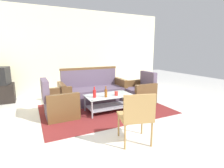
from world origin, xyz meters
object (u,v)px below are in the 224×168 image
wicker_chair (137,114)px  coffee_table (109,101)px  bottle_brown (106,93)px  cup (116,93)px  couch (93,92)px  armchair_right (140,93)px  bottle_red (94,93)px  armchair_left (59,104)px

wicker_chair → coffee_table: bearing=96.7°
coffee_table → bottle_brown: bearing=-133.7°
cup → wicker_chair: 1.43m
couch → bottle_brown: (-0.02, -0.96, 0.19)m
armchair_right → cup: 1.03m
coffee_table → bottle_red: 0.44m
wicker_chair → couch: bearing=102.2°
armchair_right → armchair_left: bearing=91.4°
armchair_left → cup: size_ratio=8.50×
bottle_red → cup: size_ratio=2.44×
armchair_left → wicker_chair: (0.89, -1.69, 0.21)m
armchair_left → cup: bearing=75.8°
couch → bottle_red: size_ratio=7.40×
cup → bottle_brown: bearing=-177.6°
cup → armchair_right: bearing=22.4°
bottle_brown → wicker_chair: bearing=-93.8°
coffee_table → bottle_brown: (-0.13, -0.14, 0.23)m
armchair_left → wicker_chair: size_ratio=1.01×
couch → armchair_left: couch is taller
armchair_right → coffee_table: size_ratio=0.77×
armchair_right → bottle_red: size_ratio=3.49×
coffee_table → armchair_right: bearing=13.6°
armchair_right → cup: bearing=111.7°
couch → bottle_brown: 0.98m
armchair_left → coffee_table: size_ratio=0.77×
couch → cup: size_ratio=18.04×
coffee_table → cup: cup is taller
wicker_chair → armchair_left: bearing=133.0°
bottle_red → coffee_table: bearing=8.9°
wicker_chair → bottle_brown: bearing=101.2°
armchair_right → bottle_red: (-1.45, -0.32, 0.22)m
couch → coffee_table: 0.83m
armchair_right → coffee_table: armchair_right is taller
cup → wicker_chair: size_ratio=0.12×
bottle_brown → wicker_chair: (-0.09, -1.37, -0.01)m
armchair_left → armchair_right: (2.19, 0.08, 0.00)m
coffee_table → bottle_red: bottle_red is taller
bottle_red → wicker_chair: bearing=-84.0°
armchair_right → cup: (-0.94, -0.39, 0.17)m
armchair_left → cup: (1.25, -0.30, 0.17)m
couch → armchair_left: 1.20m
wicker_chair → armchair_right: bearing=68.8°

